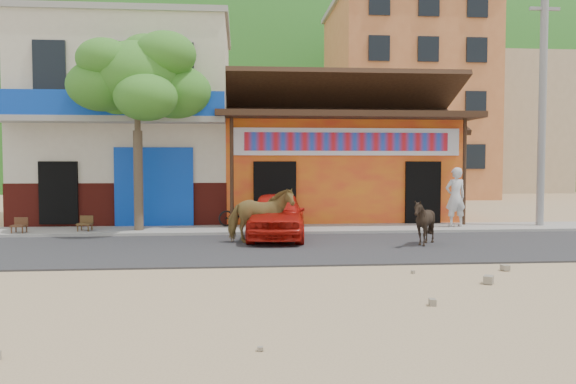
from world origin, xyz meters
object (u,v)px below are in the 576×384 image
(pedestrian, at_px, (455,197))
(utility_pole, at_px, (542,102))
(cow_tan, at_px, (261,215))
(red_car, at_px, (277,215))
(cafe_chair_left, at_px, (19,219))
(tree, at_px, (138,131))
(cafe_chair_right, at_px, (85,217))
(scooter, at_px, (241,214))
(cow_dark, at_px, (424,222))

(pedestrian, bearing_deg, utility_pole, 174.68)
(cow_tan, relative_size, red_car, 0.45)
(cafe_chair_left, bearing_deg, tree, 7.81)
(cow_tan, bearing_deg, tree, 53.14)
(tree, distance_m, utility_pole, 12.84)
(utility_pole, relative_size, pedestrian, 4.24)
(pedestrian, bearing_deg, cafe_chair_right, -7.64)
(tree, xyz_separation_m, utility_pole, (12.80, 0.20, 1.00))
(utility_pole, bearing_deg, cow_tan, -163.76)
(utility_pole, xyz_separation_m, pedestrian, (-2.91, -0.15, -3.06))
(red_car, height_order, scooter, red_car)
(red_car, distance_m, scooter, 2.65)
(tree, bearing_deg, scooter, 15.89)
(utility_pole, distance_m, cafe_chair_left, 16.56)
(cow_tan, relative_size, cafe_chair_right, 2.05)
(scooter, bearing_deg, utility_pole, -105.95)
(cafe_chair_left, relative_size, cafe_chair_right, 0.98)
(cafe_chair_left, bearing_deg, cow_dark, -13.31)
(scooter, bearing_deg, pedestrian, -108.94)
(cow_tan, relative_size, cow_dark, 1.45)
(red_car, relative_size, scooter, 2.56)
(scooter, bearing_deg, cafe_chair_right, 89.86)
(scooter, height_order, cafe_chair_right, cafe_chair_right)
(cow_dark, relative_size, red_car, 0.31)
(utility_pole, height_order, red_car, utility_pole)
(utility_pole, relative_size, scooter, 5.34)
(scooter, relative_size, pedestrian, 0.79)
(tree, xyz_separation_m, cow_tan, (3.60, -2.48, -2.35))
(tree, xyz_separation_m, scooter, (3.10, 0.88, -2.61))
(red_car, bearing_deg, cow_dark, -19.08)
(utility_pole, bearing_deg, tree, -179.10)
(utility_pole, relative_size, cafe_chair_left, 9.74)
(cafe_chair_right, bearing_deg, red_car, -9.68)
(utility_pole, height_order, pedestrian, utility_pole)
(cow_tan, relative_size, cafe_chair_left, 2.09)
(cafe_chair_right, bearing_deg, cow_tan, -19.82)
(tree, height_order, cafe_chair_right, tree)
(cafe_chair_left, bearing_deg, pedestrian, 3.24)
(tree, height_order, red_car, tree)
(cow_tan, distance_m, cafe_chair_left, 7.27)
(tree, relative_size, red_car, 1.56)
(tree, height_order, utility_pole, utility_pole)
(red_car, distance_m, pedestrian, 6.04)
(red_car, xyz_separation_m, scooter, (-0.98, 2.46, -0.18))
(scooter, bearing_deg, tree, 93.96)
(utility_pole, xyz_separation_m, scooter, (-9.70, 0.68, -3.61))
(red_car, height_order, cafe_chair_left, red_car)
(cow_tan, xyz_separation_m, red_car, (0.49, 0.91, -0.07))
(cow_tan, distance_m, cow_dark, 4.23)
(cow_dark, relative_size, pedestrian, 0.63)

